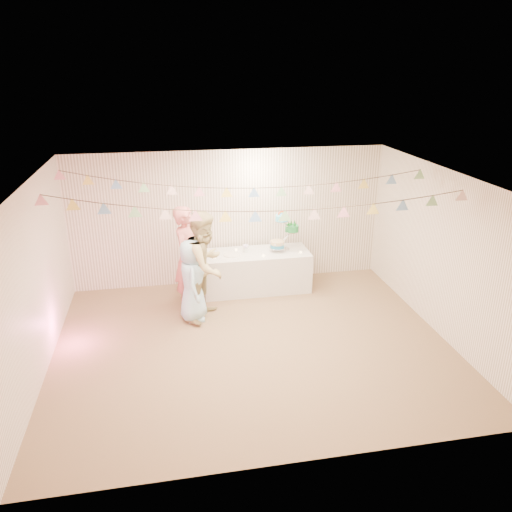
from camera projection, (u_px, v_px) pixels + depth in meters
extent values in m
plane|color=brown|center=(253.00, 344.00, 7.73)|extent=(6.00, 6.00, 0.00)
plane|color=silver|center=(252.00, 179.00, 6.79)|extent=(6.00, 6.00, 0.00)
plane|color=white|center=(229.00, 218.00, 9.55)|extent=(6.00, 6.00, 0.00)
plane|color=white|center=(297.00, 361.00, 4.97)|extent=(6.00, 6.00, 0.00)
plane|color=white|center=(35.00, 283.00, 6.75)|extent=(5.00, 5.00, 0.00)
plane|color=white|center=(442.00, 253.00, 7.78)|extent=(5.00, 5.00, 0.00)
cube|color=silver|center=(256.00, 271.00, 9.49)|extent=(2.01, 0.80, 0.75)
cylinder|color=white|center=(232.00, 255.00, 9.23)|extent=(0.31, 0.31, 0.02)
imported|color=#D26F6E|center=(188.00, 257.00, 8.65)|extent=(0.70, 0.80, 1.84)
imported|color=tan|center=(205.00, 266.00, 8.27)|extent=(1.07, 1.14, 1.87)
imported|color=#AFDCF7|center=(192.00, 280.00, 8.27)|extent=(0.49, 0.72, 1.41)
cylinder|color=#FFD88C|center=(214.00, 257.00, 9.07)|extent=(0.04, 0.04, 0.03)
cylinder|color=#FFD88C|center=(236.00, 250.00, 9.45)|extent=(0.04, 0.04, 0.03)
cylinder|color=#FFD88C|center=(263.00, 255.00, 9.17)|extent=(0.04, 0.04, 0.03)
cylinder|color=#FFD88C|center=(272.00, 247.00, 9.61)|extent=(0.04, 0.04, 0.03)
cylinder|color=#FFD88C|center=(301.00, 252.00, 9.33)|extent=(0.04, 0.04, 0.03)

